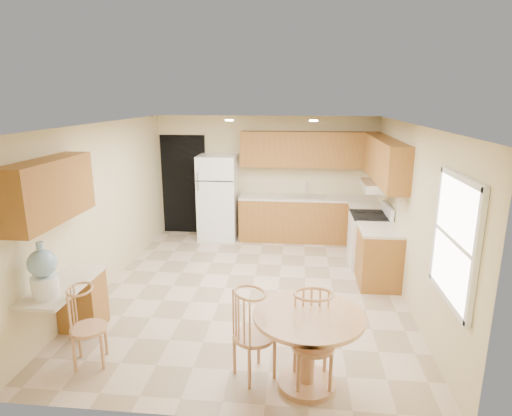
# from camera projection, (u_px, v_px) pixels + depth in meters

# --- Properties ---
(floor) EXTENTS (5.50, 5.50, 0.00)m
(floor) POSITION_uv_depth(u_px,v_px,m) (251.00, 289.00, 6.57)
(floor) COLOR #C9AE91
(floor) RESTS_ON ground
(ceiling) EXTENTS (4.50, 5.50, 0.02)m
(ceiling) POSITION_uv_depth(u_px,v_px,m) (251.00, 124.00, 5.94)
(ceiling) COLOR white
(ceiling) RESTS_ON wall_back
(wall_back) EXTENTS (4.50, 0.02, 2.50)m
(wall_back) POSITION_uv_depth(u_px,v_px,m) (266.00, 177.00, 8.90)
(wall_back) COLOR #C9BD87
(wall_back) RESTS_ON floor
(wall_front) EXTENTS (4.50, 0.02, 2.50)m
(wall_front) POSITION_uv_depth(u_px,v_px,m) (215.00, 294.00, 3.61)
(wall_front) COLOR #C9BD87
(wall_front) RESTS_ON floor
(wall_left) EXTENTS (0.02, 5.50, 2.50)m
(wall_left) POSITION_uv_depth(u_px,v_px,m) (104.00, 207.00, 6.47)
(wall_left) COLOR #C9BD87
(wall_left) RESTS_ON floor
(wall_right) EXTENTS (0.02, 5.50, 2.50)m
(wall_right) POSITION_uv_depth(u_px,v_px,m) (409.00, 215.00, 6.03)
(wall_right) COLOR #C9BD87
(wall_right) RESTS_ON floor
(doorway) EXTENTS (0.90, 0.02, 2.10)m
(doorway) POSITION_uv_depth(u_px,v_px,m) (184.00, 185.00, 9.11)
(doorway) COLOR black
(doorway) RESTS_ON floor
(base_cab_back) EXTENTS (2.75, 0.60, 0.87)m
(base_cab_back) POSITION_uv_depth(u_px,v_px,m) (307.00, 220.00, 8.73)
(base_cab_back) COLOR #A16729
(base_cab_back) RESTS_ON floor
(counter_back) EXTENTS (2.75, 0.63, 0.04)m
(counter_back) POSITION_uv_depth(u_px,v_px,m) (308.00, 198.00, 8.62)
(counter_back) COLOR beige
(counter_back) RESTS_ON base_cab_back
(base_cab_right_a) EXTENTS (0.60, 0.59, 0.87)m
(base_cab_right_a) POSITION_uv_depth(u_px,v_px,m) (365.00, 230.00, 8.06)
(base_cab_right_a) COLOR #A16729
(base_cab_right_a) RESTS_ON floor
(counter_right_a) EXTENTS (0.63, 0.59, 0.04)m
(counter_right_a) POSITION_uv_depth(u_px,v_px,m) (366.00, 206.00, 7.94)
(counter_right_a) COLOR beige
(counter_right_a) RESTS_ON base_cab_right_a
(base_cab_right_b) EXTENTS (0.60, 0.80, 0.87)m
(base_cab_right_b) POSITION_uv_depth(u_px,v_px,m) (378.00, 258.00, 6.65)
(base_cab_right_b) COLOR #A16729
(base_cab_right_b) RESTS_ON floor
(counter_right_b) EXTENTS (0.63, 0.80, 0.04)m
(counter_right_b) POSITION_uv_depth(u_px,v_px,m) (381.00, 230.00, 6.54)
(counter_right_b) COLOR beige
(counter_right_b) RESTS_ON base_cab_right_b
(upper_cab_back) EXTENTS (2.75, 0.33, 0.70)m
(upper_cab_back) POSITION_uv_depth(u_px,v_px,m) (309.00, 149.00, 8.51)
(upper_cab_back) COLOR #A16729
(upper_cab_back) RESTS_ON wall_back
(upper_cab_right) EXTENTS (0.33, 2.42, 0.70)m
(upper_cab_right) POSITION_uv_depth(u_px,v_px,m) (384.00, 160.00, 7.06)
(upper_cab_right) COLOR #A16729
(upper_cab_right) RESTS_ON wall_right
(upper_cab_left) EXTENTS (0.33, 1.40, 0.70)m
(upper_cab_left) POSITION_uv_depth(u_px,v_px,m) (49.00, 191.00, 4.77)
(upper_cab_left) COLOR #A16729
(upper_cab_left) RESTS_ON wall_left
(sink) EXTENTS (0.78, 0.44, 0.01)m
(sink) POSITION_uv_depth(u_px,v_px,m) (307.00, 197.00, 8.62)
(sink) COLOR silver
(sink) RESTS_ON counter_back
(range_hood) EXTENTS (0.50, 0.76, 0.14)m
(range_hood) POSITION_uv_depth(u_px,v_px,m) (378.00, 186.00, 7.15)
(range_hood) COLOR silver
(range_hood) RESTS_ON upper_cab_right
(desk_pedestal) EXTENTS (0.48, 0.42, 0.72)m
(desk_pedestal) POSITION_uv_depth(u_px,v_px,m) (83.00, 301.00, 5.40)
(desk_pedestal) COLOR #A16729
(desk_pedestal) RESTS_ON floor
(desk_top) EXTENTS (0.50, 1.20, 0.04)m
(desk_top) POSITION_uv_depth(u_px,v_px,m) (63.00, 286.00, 4.94)
(desk_top) COLOR beige
(desk_top) RESTS_ON desk_pedestal
(window) EXTENTS (0.06, 1.12, 1.30)m
(window) POSITION_uv_depth(u_px,v_px,m) (455.00, 240.00, 4.19)
(window) COLOR white
(window) RESTS_ON wall_right
(can_light_a) EXTENTS (0.14, 0.14, 0.02)m
(can_light_a) POSITION_uv_depth(u_px,v_px,m) (229.00, 120.00, 7.15)
(can_light_a) COLOR white
(can_light_a) RESTS_ON ceiling
(can_light_b) EXTENTS (0.14, 0.14, 0.02)m
(can_light_b) POSITION_uv_depth(u_px,v_px,m) (314.00, 121.00, 7.01)
(can_light_b) COLOR white
(can_light_b) RESTS_ON ceiling
(refrigerator) EXTENTS (0.77, 0.74, 1.73)m
(refrigerator) POSITION_uv_depth(u_px,v_px,m) (218.00, 197.00, 8.75)
(refrigerator) COLOR white
(refrigerator) RESTS_ON floor
(stove) EXTENTS (0.65, 0.76, 1.09)m
(stove) POSITION_uv_depth(u_px,v_px,m) (369.00, 240.00, 7.40)
(stove) COLOR white
(stove) RESTS_ON floor
(dining_table) EXTENTS (1.10, 1.10, 0.81)m
(dining_table) POSITION_uv_depth(u_px,v_px,m) (308.00, 339.00, 4.24)
(dining_table) COLOR tan
(dining_table) RESTS_ON floor
(chair_table_a) EXTENTS (0.43, 0.53, 0.96)m
(chair_table_a) POSITION_uv_depth(u_px,v_px,m) (253.00, 330.00, 4.30)
(chair_table_a) COLOR tan
(chair_table_a) RESTS_ON floor
(chair_table_b) EXTENTS (0.44, 0.44, 1.00)m
(chair_table_b) POSITION_uv_depth(u_px,v_px,m) (314.00, 338.00, 4.12)
(chair_table_b) COLOR tan
(chair_table_b) RESTS_ON floor
(chair_desk) EXTENTS (0.40, 0.51, 0.89)m
(chair_desk) POSITION_uv_depth(u_px,v_px,m) (84.00, 323.00, 4.53)
(chair_desk) COLOR tan
(chair_desk) RESTS_ON floor
(water_crock) EXTENTS (0.30, 0.30, 0.62)m
(water_crock) POSITION_uv_depth(u_px,v_px,m) (43.00, 273.00, 4.55)
(water_crock) COLOR white
(water_crock) RESTS_ON desk_top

